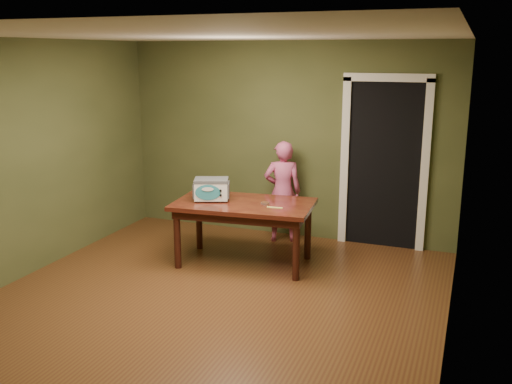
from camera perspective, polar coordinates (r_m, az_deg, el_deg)
floor at (r=5.78m, az=-4.96°, el=-11.30°), size 5.00×5.00×0.00m
room_shell at (r=5.29m, az=-5.35°, el=5.69°), size 4.52×5.02×2.61m
doorway at (r=7.67m, az=13.02°, el=2.99°), size 1.10×0.66×2.25m
dining_table at (r=6.66m, az=-1.23°, el=-1.87°), size 1.68×1.05×0.75m
toy_oven at (r=6.72m, az=-4.48°, el=0.35°), size 0.48×0.40×0.26m
baking_pan at (r=6.55m, az=0.93°, el=-1.12°), size 0.10×0.10×0.02m
spatula at (r=6.40m, az=1.89°, el=-1.56°), size 0.18×0.04×0.01m
child at (r=7.47m, az=2.68°, el=0.03°), size 0.57×0.48×1.34m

